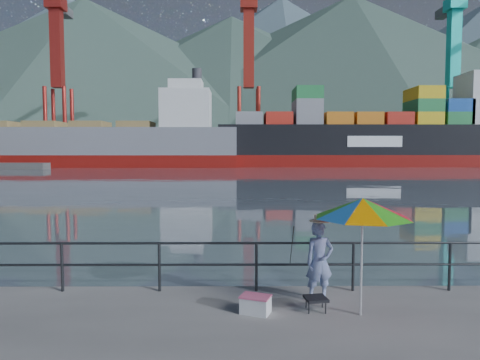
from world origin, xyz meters
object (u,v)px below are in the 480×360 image
(fisherman, at_px, (319,262))
(beach_umbrella, at_px, (363,208))
(bulk_carrier, at_px, (109,144))
(cooler_bag, at_px, (255,305))
(container_ship, at_px, (375,135))

(fisherman, height_order, beach_umbrella, beach_umbrella)
(bulk_carrier, bearing_deg, cooler_bag, -71.47)
(fisherman, bearing_deg, cooler_bag, -166.61)
(beach_umbrella, height_order, container_ship, container_ship)
(fisherman, bearing_deg, beach_umbrella, -63.85)
(bulk_carrier, bearing_deg, fisherman, -70.43)
(fisherman, xyz_separation_m, bulk_carrier, (-25.76, 72.46, 3.35))
(beach_umbrella, xyz_separation_m, bulk_carrier, (-26.36, 73.18, 2.22))
(beach_umbrella, bearing_deg, container_ship, 71.97)
(fisherman, relative_size, container_ship, 0.03)
(beach_umbrella, relative_size, bulk_carrier, 0.04)
(fisherman, bearing_deg, bulk_carrier, 96.27)
(fisherman, distance_m, cooler_bag, 1.54)
(beach_umbrella, distance_m, container_ship, 79.51)
(container_ship, bearing_deg, fisherman, -108.60)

